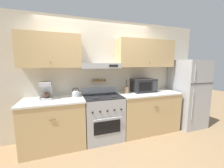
# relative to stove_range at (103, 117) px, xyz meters

# --- Properties ---
(ground_plane) EXTENTS (16.00, 16.00, 0.00)m
(ground_plane) POSITION_rel_stove_range_xyz_m (0.00, -0.34, -0.47)
(ground_plane) COLOR #937551
(wall_back) EXTENTS (5.20, 0.46, 2.55)m
(wall_back) POSITION_rel_stove_range_xyz_m (0.06, 0.30, 0.99)
(wall_back) COLOR beige
(wall_back) RESTS_ON ground_plane
(counter_left) EXTENTS (1.12, 0.68, 0.93)m
(counter_left) POSITION_rel_stove_range_xyz_m (-0.96, 0.00, -0.00)
(counter_left) COLOR tan
(counter_left) RESTS_ON ground_plane
(counter_right) EXTENTS (1.42, 0.68, 0.93)m
(counter_right) POSITION_rel_stove_range_xyz_m (1.11, 0.00, -0.00)
(counter_right) COLOR tan
(counter_right) RESTS_ON ground_plane
(stove_range) EXTENTS (0.78, 0.68, 1.06)m
(stove_range) POSITION_rel_stove_range_xyz_m (0.00, 0.00, 0.00)
(stove_range) COLOR #ADAFB5
(stove_range) RESTS_ON ground_plane
(refrigerator) EXTENTS (0.71, 0.78, 1.68)m
(refrigerator) POSITION_rel_stove_range_xyz_m (2.24, -0.06, 0.37)
(refrigerator) COLOR #ADAFB5
(refrigerator) RESTS_ON ground_plane
(tea_kettle) EXTENTS (0.20, 0.15, 0.19)m
(tea_kettle) POSITION_rel_stove_range_xyz_m (-0.53, 0.09, 0.53)
(tea_kettle) COLOR #B7B7BC
(tea_kettle) RESTS_ON counter_left
(coffee_maker) EXTENTS (0.19, 0.25, 0.33)m
(coffee_maker) POSITION_rel_stove_range_xyz_m (-1.07, 0.12, 0.63)
(coffee_maker) COLOR #ADAFB5
(coffee_maker) RESTS_ON counter_left
(microwave) EXTENTS (0.53, 0.38, 0.31)m
(microwave) POSITION_rel_stove_range_xyz_m (1.04, 0.10, 0.62)
(microwave) COLOR #232326
(microwave) RESTS_ON counter_right
(utensil_crock) EXTENTS (0.13, 0.13, 0.31)m
(utensil_crock) POSITION_rel_stove_range_xyz_m (0.58, 0.09, 0.54)
(utensil_crock) COLOR #8E7051
(utensil_crock) RESTS_ON counter_right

